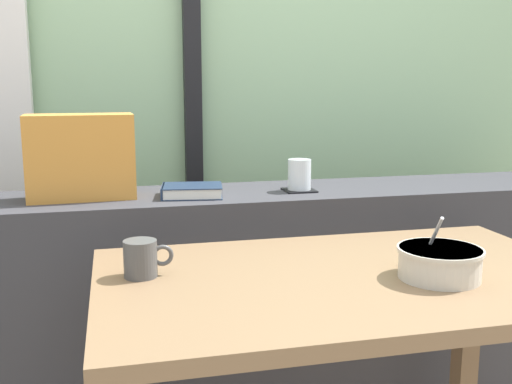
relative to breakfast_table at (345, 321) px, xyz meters
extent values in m
cube|color=#9EC699|center=(-0.06, 1.33, 0.78)|extent=(4.80, 0.08, 2.80)
cube|color=black|center=(-0.18, 1.26, 0.68)|extent=(0.07, 0.05, 2.60)
cube|color=#38383D|center=(-0.06, 0.66, -0.21)|extent=(2.80, 0.38, 0.82)
cube|color=brown|center=(0.52, 0.30, -0.27)|extent=(0.06, 0.06, 0.70)
cube|color=#846647|center=(0.00, 0.00, 0.10)|extent=(1.15, 0.69, 0.03)
cube|color=black|center=(0.08, 0.63, 0.20)|extent=(0.10, 0.10, 0.00)
cylinder|color=white|center=(0.08, 0.63, 0.25)|extent=(0.08, 0.08, 0.10)
cylinder|color=orange|center=(0.08, 0.63, 0.24)|extent=(0.07, 0.07, 0.07)
cube|color=#1E2D47|center=(-0.28, 0.61, 0.20)|extent=(0.20, 0.17, 0.00)
cube|color=silver|center=(-0.28, 0.61, 0.21)|extent=(0.20, 0.16, 0.03)
cube|color=#1E2D47|center=(-0.28, 0.61, 0.23)|extent=(0.20, 0.17, 0.00)
cube|color=#1E2D47|center=(-0.37, 0.62, 0.21)|extent=(0.03, 0.14, 0.04)
cube|color=#D18938|center=(-0.61, 0.66, 0.33)|extent=(0.33, 0.15, 0.26)
cylinder|color=beige|center=(0.19, -0.08, 0.15)|extent=(0.18, 0.18, 0.07)
cylinder|color=beige|center=(0.19, -0.08, 0.18)|extent=(0.19, 0.19, 0.01)
cylinder|color=#9E5B33|center=(0.19, -0.08, 0.14)|extent=(0.16, 0.16, 0.04)
cylinder|color=silver|center=(0.18, -0.05, 0.20)|extent=(0.03, 0.12, 0.14)
ellipsoid|color=silver|center=(0.18, -0.03, 0.15)|extent=(0.03, 0.05, 0.01)
cylinder|color=#4C4C4C|center=(-0.46, 0.09, 0.16)|extent=(0.08, 0.08, 0.08)
torus|color=#4C4C4C|center=(-0.41, 0.09, 0.16)|extent=(0.05, 0.01, 0.05)
camera|label=1|loc=(-0.51, -1.24, 0.55)|focal=42.04mm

